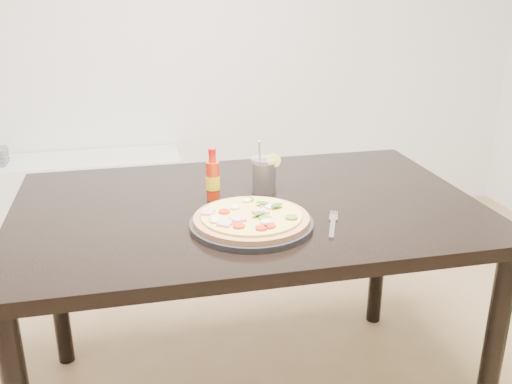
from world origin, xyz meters
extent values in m
cube|color=black|center=(-0.02, 0.61, 0.73)|extent=(1.40, 0.90, 0.04)
cylinder|color=black|center=(0.62, 0.22, 0.35)|extent=(0.06, 0.06, 0.71)
cylinder|color=black|center=(-0.66, 1.00, 0.35)|extent=(0.06, 0.06, 0.71)
cylinder|color=black|center=(0.62, 1.00, 0.35)|extent=(0.06, 0.06, 0.71)
cylinder|color=black|center=(-0.04, 0.44, 0.76)|extent=(0.34, 0.34, 0.02)
cylinder|color=#B68051|center=(-0.04, 0.44, 0.77)|extent=(0.32, 0.32, 0.01)
cylinder|color=#EADB66|center=(-0.04, 0.44, 0.78)|extent=(0.28, 0.28, 0.01)
cube|color=pink|center=(-0.09, 0.40, 0.79)|extent=(0.04, 0.04, 0.01)
cube|color=pink|center=(-0.16, 0.47, 0.79)|extent=(0.05, 0.05, 0.01)
cube|color=pink|center=(-0.02, 0.44, 0.79)|extent=(0.05, 0.04, 0.01)
cube|color=pink|center=(0.02, 0.48, 0.79)|extent=(0.05, 0.05, 0.01)
cube|color=pink|center=(-0.12, 0.38, 0.79)|extent=(0.05, 0.05, 0.01)
cylinder|color=red|center=(-0.09, 0.36, 0.79)|extent=(0.03, 0.03, 0.01)
cylinder|color=red|center=(-0.04, 0.33, 0.79)|extent=(0.03, 0.03, 0.01)
cylinder|color=red|center=(-0.01, 0.34, 0.79)|extent=(0.03, 0.03, 0.01)
cylinder|color=red|center=(-0.11, 0.46, 0.79)|extent=(0.03, 0.03, 0.01)
cylinder|color=#4A7D29|center=(-0.03, 0.54, 0.79)|extent=(0.03, 0.03, 0.01)
cylinder|color=#4A7D29|center=(-0.01, 0.39, 0.79)|extent=(0.03, 0.03, 0.01)
cylinder|color=#4A7D29|center=(0.06, 0.38, 0.79)|extent=(0.03, 0.03, 0.01)
ellipsoid|color=silver|center=(-0.15, 0.40, 0.79)|extent=(0.03, 0.03, 0.01)
ellipsoid|color=silver|center=(-0.08, 0.49, 0.79)|extent=(0.03, 0.03, 0.01)
ellipsoid|color=silver|center=(0.02, 0.47, 0.79)|extent=(0.03, 0.03, 0.01)
ellipsoid|color=silver|center=(-0.15, 0.43, 0.79)|extent=(0.03, 0.03, 0.01)
ellipsoid|color=silver|center=(-0.04, 0.53, 0.79)|extent=(0.03, 0.03, 0.01)
ellipsoid|color=silver|center=(-0.01, 0.37, 0.79)|extent=(0.03, 0.03, 0.01)
ellipsoid|color=silver|center=(-0.02, 0.37, 0.79)|extent=(0.03, 0.03, 0.01)
ellipsoid|color=#276317|center=(0.00, 0.49, 0.80)|extent=(0.05, 0.04, 0.00)
ellipsoid|color=#276317|center=(0.04, 0.46, 0.80)|extent=(0.05, 0.04, 0.00)
ellipsoid|color=#276317|center=(-0.03, 0.42, 0.80)|extent=(0.04, 0.03, 0.00)
cylinder|color=red|center=(-0.11, 0.67, 0.81)|extent=(0.04, 0.04, 0.12)
cylinder|color=yellow|center=(-0.11, 0.67, 0.80)|extent=(0.04, 0.04, 0.04)
cylinder|color=red|center=(-0.11, 0.67, 0.88)|extent=(0.02, 0.02, 0.03)
cylinder|color=red|center=(-0.11, 0.67, 0.90)|extent=(0.02, 0.02, 0.02)
cylinder|color=black|center=(0.06, 0.71, 0.80)|extent=(0.08, 0.08, 0.10)
cylinder|color=silver|center=(0.06, 0.71, 0.80)|extent=(0.08, 0.08, 0.11)
cylinder|color=#F2E059|center=(0.08, 0.69, 0.86)|extent=(0.04, 0.01, 0.04)
cylinder|color=#B2B2B7|center=(0.05, 0.72, 0.84)|extent=(0.03, 0.06, 0.17)
cube|color=silver|center=(0.17, 0.37, 0.75)|extent=(0.06, 0.12, 0.00)
cube|color=silver|center=(0.20, 0.44, 0.75)|extent=(0.04, 0.05, 0.00)
cube|color=silver|center=(0.20, 0.47, 0.75)|extent=(0.01, 0.03, 0.00)
cube|color=silver|center=(0.21, 0.47, 0.75)|extent=(0.01, 0.03, 0.00)
cube|color=silver|center=(0.21, 0.47, 0.75)|extent=(0.01, 0.03, 0.00)
cube|color=silver|center=(0.22, 0.47, 0.75)|extent=(0.01, 0.03, 0.00)
cube|color=white|center=(-0.80, 2.07, 0.25)|extent=(1.40, 0.34, 0.50)
camera|label=1|loc=(-0.35, -0.97, 1.39)|focal=40.00mm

